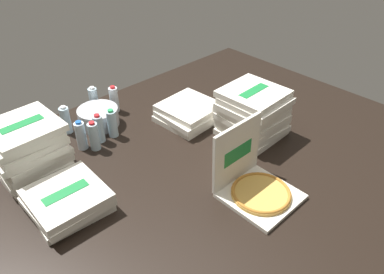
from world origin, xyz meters
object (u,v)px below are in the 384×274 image
object	(u,v)px
pizza_stack_center_far	(67,200)
water_bottle_1	(66,120)
ice_bucket	(98,117)
water_bottle_6	(114,99)
pizza_stack_right_near	(253,113)
water_bottle_3	(99,129)
pizza_stack_left_mid	(189,113)
open_pizza_box	(254,183)
pizza_stack_left_near	(27,149)
water_bottle_2	(112,124)
water_bottle_0	(94,136)
water_bottle_4	(94,100)
water_bottle_5	(81,136)

from	to	relation	value
pizza_stack_center_far	water_bottle_1	world-z (taller)	water_bottle_1
ice_bucket	water_bottle_6	world-z (taller)	water_bottle_6
pizza_stack_right_near	water_bottle_6	size ratio (longest dim) A/B	1.98
water_bottle_3	water_bottle_6	size ratio (longest dim) A/B	1.00
water_bottle_3	pizza_stack_left_mid	bearing A→B (deg)	-19.93
ice_bucket	pizza_stack_center_far	bearing A→B (deg)	-133.00
open_pizza_box	pizza_stack_center_far	xyz separation A→B (m)	(-0.85, 0.63, -0.01)
pizza_stack_left_near	water_bottle_2	xyz separation A→B (m)	(0.58, -0.02, -0.07)
water_bottle_0	water_bottle_4	distance (m)	0.50
water_bottle_1	water_bottle_3	world-z (taller)	same
pizza_stack_center_far	water_bottle_0	world-z (taller)	water_bottle_0
pizza_stack_center_far	ice_bucket	distance (m)	0.86
pizza_stack_left_mid	water_bottle_0	size ratio (longest dim) A/B	2.02
water_bottle_4	water_bottle_5	world-z (taller)	same
pizza_stack_left_near	water_bottle_5	xyz separation A→B (m)	(0.35, -0.00, -0.07)
water_bottle_3	water_bottle_0	bearing A→B (deg)	-141.67
pizza_stack_left_near	water_bottle_5	size ratio (longest dim) A/B	1.98
water_bottle_1	water_bottle_5	xyz separation A→B (m)	(-0.02, -0.25, 0.00)
pizza_stack_left_near	water_bottle_2	bearing A→B (deg)	-2.09
pizza_stack_left_near	water_bottle_6	size ratio (longest dim) A/B	1.98
water_bottle_0	water_bottle_3	distance (m)	0.09
pizza_stack_left_mid	water_bottle_6	xyz separation A→B (m)	(-0.33, 0.51, 0.04)
water_bottle_4	water_bottle_6	xyz separation A→B (m)	(0.12, -0.10, 0.00)
pizza_stack_right_near	water_bottle_1	bearing A→B (deg)	135.60
water_bottle_6	water_bottle_2	bearing A→B (deg)	-125.73
pizza_stack_left_mid	water_bottle_2	distance (m)	0.58
ice_bucket	water_bottle_1	bearing A→B (deg)	162.35
pizza_stack_center_far	water_bottle_3	world-z (taller)	water_bottle_3
water_bottle_3	pizza_stack_left_near	bearing A→B (deg)	178.61
pizza_stack_left_near	water_bottle_4	xyz separation A→B (m)	(0.67, 0.36, -0.07)
water_bottle_4	water_bottle_1	bearing A→B (deg)	-158.77
ice_bucket	water_bottle_5	size ratio (longest dim) A/B	1.38
pizza_stack_right_near	water_bottle_2	bearing A→B (deg)	137.94
open_pizza_box	water_bottle_3	distance (m)	1.13
pizza_stack_left_near	water_bottle_2	world-z (taller)	pizza_stack_left_near
ice_bucket	water_bottle_3	bearing A→B (deg)	-119.75
water_bottle_1	water_bottle_5	size ratio (longest dim) A/B	1.00
open_pizza_box	pizza_stack_left_near	distance (m)	1.38
open_pizza_box	pizza_stack_center_far	size ratio (longest dim) A/B	0.97
pizza_stack_left_mid	ice_bucket	world-z (taller)	ice_bucket
water_bottle_5	water_bottle_3	bearing A→B (deg)	-4.04
water_bottle_0	water_bottle_6	xyz separation A→B (m)	(0.38, 0.33, 0.00)
water_bottle_1	water_bottle_4	distance (m)	0.32
open_pizza_box	water_bottle_1	xyz separation A→B (m)	(-0.48, 1.33, 0.02)
water_bottle_4	water_bottle_0	bearing A→B (deg)	-121.06
pizza_stack_left_mid	water_bottle_4	size ratio (longest dim) A/B	2.02
water_bottle_5	open_pizza_box	bearing A→B (deg)	-65.28
open_pizza_box	pizza_stack_left_mid	world-z (taller)	open_pizza_box
pizza_stack_left_near	water_bottle_1	world-z (taller)	pizza_stack_left_near
water_bottle_2	water_bottle_4	xyz separation A→B (m)	(0.08, 0.38, 0.00)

